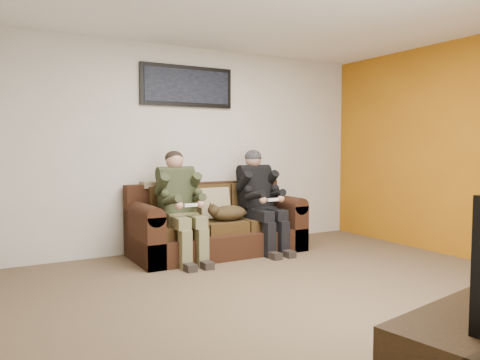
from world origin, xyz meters
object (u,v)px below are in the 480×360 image
sofa (215,226)px  cat (227,213)px  person_left (180,199)px  person_right (260,194)px  framed_poster (187,86)px

sofa → cat: bearing=-75.8°
sofa → person_left: bearing=-162.0°
person_right → cat: bearing=-175.7°
person_right → framed_poster: size_ratio=1.03×
sofa → person_right: bearing=-18.0°
person_right → sofa: bearing=162.0°
sofa → cat: sofa is taller
person_left → person_right: size_ratio=0.99×
person_right → framed_poster: bearing=142.7°
person_left → cat: (0.60, -0.04, -0.19)m
sofa → cat: 0.30m
sofa → framed_poster: framed_poster is taller
cat → person_left: bearing=176.5°
person_left → person_right: bearing=0.0°
sofa → person_right: (0.54, -0.18, 0.39)m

